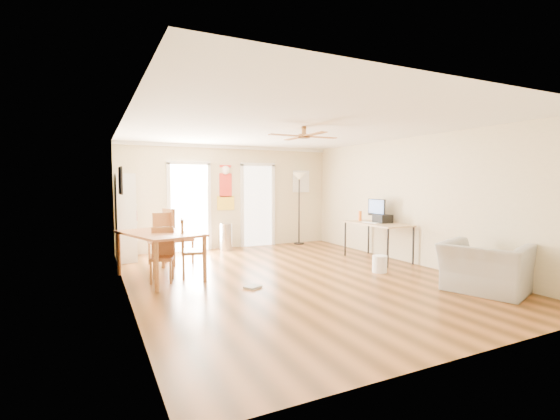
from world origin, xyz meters
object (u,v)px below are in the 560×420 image
dining_table (160,255)px  wastebasket_a (380,264)px  computer_desk (377,241)px  dining_chair_right_a (179,236)px  dining_chair_near (162,255)px  dining_chair_far (161,239)px  dining_chair_right_b (194,248)px  armchair (485,268)px  trash_can (226,237)px  printer (383,219)px  bookshelf (125,217)px  torchiere_lamp (299,209)px

dining_table → wastebasket_a: size_ratio=5.15×
computer_desk → wastebasket_a: 1.22m
dining_chair_right_a → dining_chair_near: bearing=142.2°
dining_chair_far → dining_chair_right_a: bearing=168.6°
dining_chair_right_b → armchair: size_ratio=0.89×
computer_desk → armchair: 2.68m
dining_chair_near → trash_can: 3.12m
dining_chair_right_b → printer: 4.07m
dining_table → dining_chair_near: dining_chair_near is taller
dining_chair_right_a → printer: bearing=-125.8°
printer → armchair: printer is taller
computer_desk → bookshelf: bearing=154.2°
dining_table → trash_can: bearing=49.2°
computer_desk → wastebasket_a: (-0.74, -0.95, -0.24)m
trash_can → computer_desk: (2.56, -2.58, 0.07)m
bookshelf → dining_table: (0.39, -2.00, -0.52)m
dining_table → trash_can: dining_table is taller
armchair → dining_chair_far: bearing=24.8°
bookshelf → printer: bookshelf is taller
computer_desk → armchair: (-0.18, -2.68, -0.02)m
computer_desk → armchair: bearing=-93.8°
dining_chair_right_b → armchair: dining_chair_right_b is taller
wastebasket_a → dining_table: bearing=160.7°
bookshelf → dining_chair_right_b: bookshelf is taller
computer_desk → wastebasket_a: computer_desk is taller
dining_chair_right_a → wastebasket_a: dining_chair_right_a is taller
dining_chair_right_b → computer_desk: dining_chair_right_b is taller
dining_table → wastebasket_a: 3.97m
dining_table → dining_chair_right_a: (0.55, 1.13, 0.16)m
dining_chair_right_a → dining_chair_right_b: size_ratio=1.10×
printer → dining_chair_right_a: bearing=162.8°
dining_chair_far → torchiere_lamp: (3.81, 1.15, 0.43)m
dining_chair_near → wastebasket_a: 3.91m
bookshelf → armchair: bookshelf is taller
dining_chair_near → dining_chair_far: size_ratio=0.84×
computer_desk → dining_chair_right_b: bearing=177.2°
dining_table → dining_chair_right_b: dining_chair_right_b is taller
dining_chair_far → armchair: 5.86m
computer_desk → printer: bearing=-6.9°
dining_table → torchiere_lamp: size_ratio=0.84×
bookshelf → dining_table: size_ratio=1.15×
trash_can → dining_chair_right_a: bearing=-141.4°
dining_table → dining_chair_right_b: (0.55, -0.17, 0.11)m
bookshelf → printer: 5.53m
dining_chair_right_a → dining_table: bearing=138.5°
armchair → trash_can: bearing=4.8°
bookshelf → dining_chair_near: bearing=-84.1°
bookshelf → dining_chair_right_a: (0.94, -0.87, -0.36)m
dining_chair_right_b → trash_can: bearing=-17.9°
dining_table → printer: bearing=-4.6°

